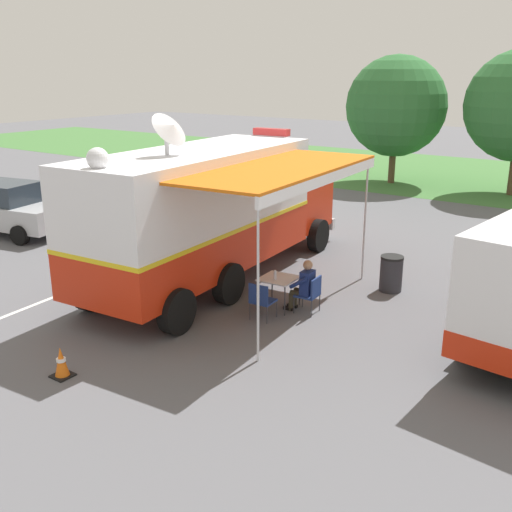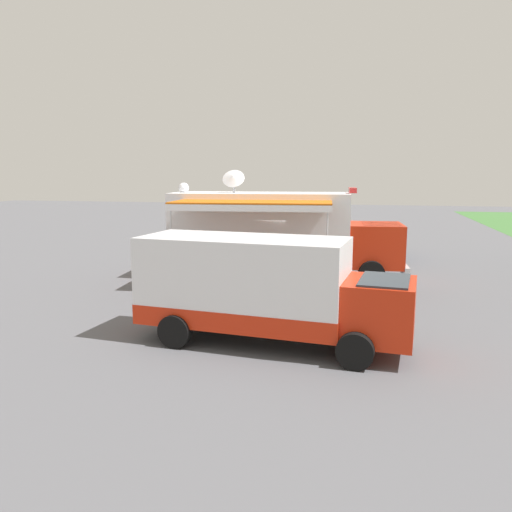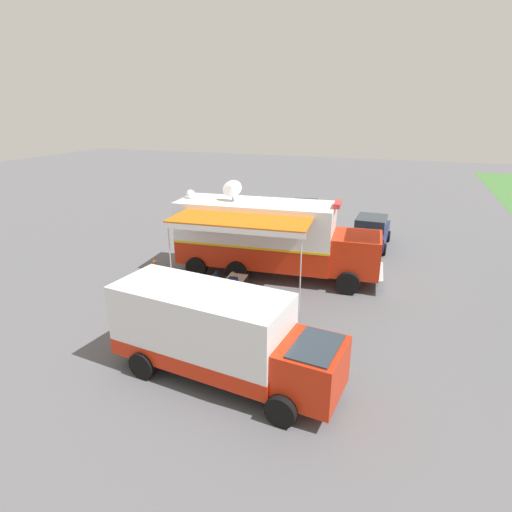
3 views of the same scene
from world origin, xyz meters
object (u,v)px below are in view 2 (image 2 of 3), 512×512
Objects in this scene: folding_chair_at_table at (246,281)px; car_behind_truck at (375,240)px; folding_table at (247,272)px; trash_bin at (311,292)px; traffic_cone at (138,270)px; seated_responder at (247,276)px; car_far_corner at (295,232)px; folding_chair_beside_table at (224,276)px; water_bottle at (244,268)px; support_truck at (263,290)px; command_truck at (278,231)px.

folding_chair_at_table is 0.20× the size of car_behind_truck.
folding_table is 0.94× the size of trash_bin.
seated_responder is at bearing 68.57° from traffic_cone.
car_far_corner is (-11.69, 0.17, 0.23)m from seated_responder.
folding_table is 3.09m from trash_bin.
folding_chair_beside_table is 1.11m from seated_responder.
folding_chair_at_table is at bearing 18.95° from water_bottle.
support_truck is 14.49m from car_behind_truck.
car_far_corner is at bearing -119.85° from car_behind_truck.
traffic_cone is at bearing -80.11° from command_truck.
command_truck is 2.79m from water_bottle.
trash_bin is 13.00m from car_far_corner.
seated_responder is at bearing -162.35° from support_truck.
seated_responder is 1.37× the size of trash_bin.
folding_chair_beside_table is at bearing -155.11° from support_truck.
trash_bin is 10.47m from car_behind_truck.
water_bottle is 0.03× the size of support_truck.
command_truck is at bearing -33.56° from car_behind_truck.
water_bottle reaches higher than traffic_cone.
folding_chair_at_table is at bearing 4.28° from seated_responder.
car_behind_truck reaches higher than folding_chair_beside_table.
folding_table is 0.99× the size of folding_chair_beside_table.
seated_responder is 2.68m from trash_bin.
traffic_cone is 9.84m from support_truck.
folding_table is 11.08m from car_far_corner.
car_far_corner is at bearing 151.20° from traffic_cone.
folding_table is at bearing -170.13° from folding_chair_at_table.
command_truck is at bearing 99.89° from traffic_cone.
folding_chair_beside_table is 0.12× the size of support_truck.
car_behind_truck reaches higher than folding_table.
car_behind_truck is at bearing 150.68° from folding_table.
folding_table is 0.20× the size of car_behind_truck.
folding_chair_at_table is at bearing -110.91° from trash_bin.
car_far_corner is (-11.88, 0.15, 0.37)m from folding_chair_at_table.
water_bottle is at bearing -2.21° from car_far_corner.
seated_responder is 0.29× the size of car_behind_truck.
traffic_cone is (-1.51, -4.17, -0.23)m from folding_chair_beside_table.
command_truck is at bearing -172.97° from support_truck.
seated_responder is 5.35m from support_truck.
command_truck is 6.08m from traffic_cone.
support_truck is at bearing 7.03° from command_truck.
folding_table is 3.83× the size of water_bottle.
folding_chair_at_table is at bearing 9.87° from folding_table.
traffic_cone is (-2.21, -5.16, -0.23)m from folding_chair_at_table.
traffic_cone is at bearing -136.30° from support_truck.
folding_table is 5.23m from traffic_cone.
command_truck reaches higher than support_truck.
folding_table is at bearing 74.33° from traffic_cone.
water_bottle is at bearing -91.14° from folding_table.
folding_table is at bearing -16.97° from command_truck.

